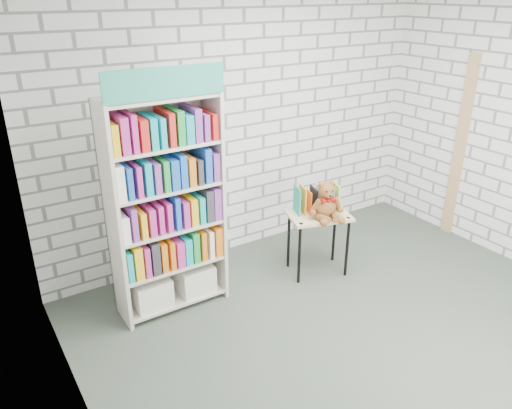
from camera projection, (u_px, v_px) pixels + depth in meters
ground at (369, 336)px, 4.27m from camera, size 4.50×4.50×0.00m
room_shell at (392, 133)px, 3.55m from camera, size 4.52×4.02×2.81m
bookshelf at (166, 206)px, 4.31m from camera, size 0.98×0.38×2.20m
display_table at (319, 222)px, 5.02m from camera, size 0.70×0.58×0.65m
table_books at (316, 199)px, 5.02m from camera, size 0.46×0.30×0.25m
teddy_bear at (327, 204)px, 4.84m from camera, size 0.34×0.34×0.38m
door_trim at (460, 148)px, 5.68m from camera, size 0.05×0.12×2.10m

